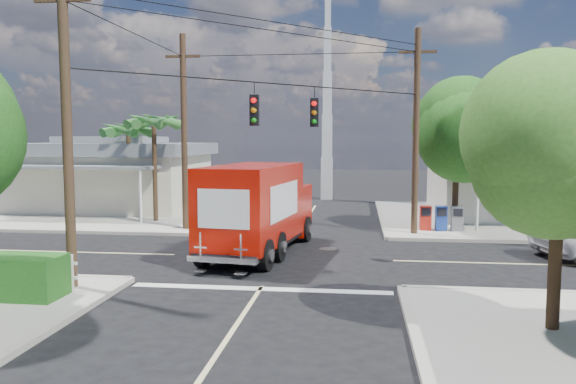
# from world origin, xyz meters

# --- Properties ---
(ground) EXTENTS (120.00, 120.00, 0.00)m
(ground) POSITION_xyz_m (0.00, 0.00, 0.00)
(ground) COLOR black
(ground) RESTS_ON ground
(sidewalk_ne) EXTENTS (14.12, 14.12, 0.14)m
(sidewalk_ne) POSITION_xyz_m (10.88, 10.88, 0.07)
(sidewalk_ne) COLOR #ABA69B
(sidewalk_ne) RESTS_ON ground
(sidewalk_nw) EXTENTS (14.12, 14.12, 0.14)m
(sidewalk_nw) POSITION_xyz_m (-10.88, 10.88, 0.07)
(sidewalk_nw) COLOR #ABA69B
(sidewalk_nw) RESTS_ON ground
(road_markings) EXTENTS (32.00, 32.00, 0.01)m
(road_markings) POSITION_xyz_m (0.00, -1.47, 0.01)
(road_markings) COLOR beige
(road_markings) RESTS_ON ground
(building_ne) EXTENTS (11.80, 10.20, 4.50)m
(building_ne) POSITION_xyz_m (12.50, 11.97, 2.32)
(building_ne) COLOR beige
(building_ne) RESTS_ON sidewalk_ne
(building_nw) EXTENTS (10.80, 10.20, 4.30)m
(building_nw) POSITION_xyz_m (-12.00, 12.46, 2.22)
(building_nw) COLOR beige
(building_nw) RESTS_ON sidewalk_nw
(radio_tower) EXTENTS (0.80, 0.80, 17.00)m
(radio_tower) POSITION_xyz_m (0.50, 20.00, 5.64)
(radio_tower) COLOR silver
(radio_tower) RESTS_ON ground
(tree_ne_front) EXTENTS (4.21, 4.14, 6.66)m
(tree_ne_front) POSITION_xyz_m (7.21, 6.76, 4.77)
(tree_ne_front) COLOR #422D1C
(tree_ne_front) RESTS_ON sidewalk_ne
(tree_ne_back) EXTENTS (3.77, 3.66, 5.82)m
(tree_ne_back) POSITION_xyz_m (9.81, 8.96, 4.19)
(tree_ne_back) COLOR #422D1C
(tree_ne_back) RESTS_ON sidewalk_ne
(tree_se) EXTENTS (3.67, 3.54, 5.62)m
(tree_se) POSITION_xyz_m (7.01, -7.24, 4.04)
(tree_se) COLOR #422D1C
(tree_se) RESTS_ON sidewalk_se
(palm_nw_front) EXTENTS (3.01, 3.08, 5.59)m
(palm_nw_front) POSITION_xyz_m (-7.50, 7.50, 5.04)
(palm_nw_front) COLOR #422D1C
(palm_nw_front) RESTS_ON sidewalk_nw
(palm_nw_back) EXTENTS (3.01, 3.08, 5.19)m
(palm_nw_back) POSITION_xyz_m (-9.50, 9.00, 4.67)
(palm_nw_back) COLOR #422D1C
(palm_nw_back) RESTS_ON sidewalk_nw
(utility_poles) EXTENTS (12.00, 10.68, 9.00)m
(utility_poles) POSITION_xyz_m (-1.58, 1.60, 4.67)
(utility_poles) COLOR #473321
(utility_poles) RESTS_ON ground
(vending_boxes) EXTENTS (1.90, 0.50, 1.10)m
(vending_boxes) POSITION_xyz_m (6.50, 6.20, 0.69)
(vending_boxes) COLOR red
(vending_boxes) RESTS_ON sidewalk_ne
(delivery_truck) EXTENTS (3.40, 7.96, 3.34)m
(delivery_truck) POSITION_xyz_m (-0.93, 0.61, 1.70)
(delivery_truck) COLOR black
(delivery_truck) RESTS_ON ground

